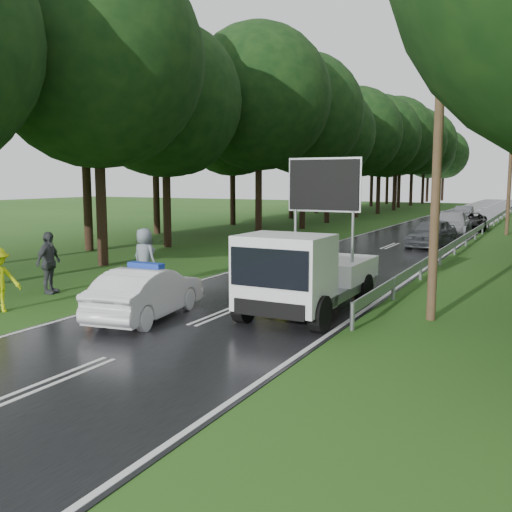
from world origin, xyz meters
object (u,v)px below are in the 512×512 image
Objects in this scene: police_sedan at (147,293)px; civilian at (249,273)px; officer at (283,260)px; queue_car_third at (471,221)px; queue_car_second at (451,225)px; queue_car_fourth at (464,213)px; barrier at (274,269)px; queue_car_first at (431,233)px; work_truck at (305,274)px.

civilian is at bearing -119.61° from police_sedan.
officer is 0.38× the size of queue_car_third.
officer is at bearing -99.34° from queue_car_second.
queue_car_second is at bearing -86.99° from queue_car_fourth.
queue_car_first reaches higher than barrier.
officer is (-2.45, 3.88, -0.27)m from work_truck.
queue_car_fourth reaches higher than queue_car_third.
police_sedan is 0.81× the size of work_truck.
queue_car_third is at bearing -106.39° from police_sedan.
queue_car_first is (3.56, 20.06, 0.09)m from police_sedan.
barrier is 1.44m from civilian.
civilian is (1.26, 3.38, 0.16)m from police_sedan.
queue_car_third is (2.83, 28.68, -0.20)m from civilian.
queue_car_third reaches higher than barrier.
queue_car_second is 15.66m from queue_car_fourth.
barrier is at bearing -99.79° from queue_car_third.
barrier is at bearing -115.47° from police_sedan.
officer is at bearing -93.32° from queue_car_first.
queue_car_second is at bearing -121.65° from officer.
civilian is 0.42× the size of queue_car_fourth.
barrier is at bearing -98.02° from queue_car_second.
barrier is 0.61× the size of queue_car_fourth.
officer is at bearing 68.04° from civilian.
queue_car_third is (3.00, 25.89, -0.24)m from officer.
civilian is at bearing 69.13° from officer.
queue_car_first is 0.81× the size of queue_car_second.
police_sedan is at bearing -101.45° from queue_car_third.
queue_car_first is at bearing -124.45° from officer.
queue_car_fourth is at bearing 100.07° from queue_car_first.
queue_car_third is at bearing 83.47° from queue_car_second.
queue_car_third is at bearing 94.16° from queue_car_first.
barrier is at bearing -93.24° from queue_car_fourth.
officer is 14.10m from queue_car_first.
queue_car_second is (0.09, 23.77, -0.33)m from work_truck.
civilian is at bearing -104.57° from barrier.
police_sedan is 2.44× the size of officer.
police_sedan is 32.32m from queue_car_third.
work_truck is at bearing 97.83° from officer.
queue_car_first is 1.13× the size of queue_car_fourth.
police_sedan is 0.93× the size of queue_car_third.
queue_car_first is at bearing 73.35° from barrier.
work_truck reaches higher than queue_car_first.
officer reaches higher than queue_car_fourth.
barrier is 1.40m from officer.
queue_car_third is at bearing -121.01° from officer.
police_sedan is 5.02m from barrier.
civilian reaches higher than queue_car_first.
queue_car_third is (2.68, 27.24, -0.13)m from barrier.
officer is 35.51m from queue_car_fourth.
police_sedan is 0.76× the size of queue_car_second.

